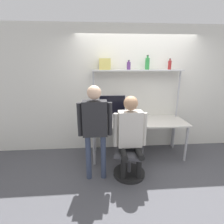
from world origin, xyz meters
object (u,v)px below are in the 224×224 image
at_px(person_seated, 130,131).
at_px(person_standing, 95,122).
at_px(bottle_red, 170,65).
at_px(storage_box, 105,64).
at_px(monitor, 112,106).
at_px(office_chair, 130,159).
at_px(cell_phone, 139,123).
at_px(bottle_green, 147,63).
at_px(laptop, 128,121).
at_px(bottle_purple, 129,66).

distance_m(person_seated, person_standing, 0.61).
relative_size(bottle_red, storage_box, 0.93).
bearing_deg(storage_box, person_seated, -67.85).
height_order(monitor, office_chair, monitor).
bearing_deg(storage_box, monitor, -12.46).
distance_m(office_chair, bottle_red, 2.07).
xyz_separation_m(cell_phone, bottle_green, (0.22, 0.39, 1.14)).
relative_size(person_seated, bottle_red, 6.55).
bearing_deg(bottle_red, bottle_green, 180.00).
height_order(laptop, bottle_red, bottle_red).
xyz_separation_m(office_chair, storage_box, (-0.39, 0.90, 1.63)).
distance_m(person_seated, bottle_green, 1.51).
bearing_deg(monitor, person_seated, -75.65).
bearing_deg(bottle_purple, bottle_green, 0.00).
xyz_separation_m(office_chair, person_seated, (-0.01, -0.04, 0.56)).
bearing_deg(person_standing, monitor, 69.46).
distance_m(bottle_purple, storage_box, 0.49).
relative_size(cell_phone, storage_box, 0.64).
bearing_deg(person_standing, storage_box, 78.28).
bearing_deg(monitor, office_chair, -74.19).
bearing_deg(bottle_green, bottle_purple, -180.00).
distance_m(monitor, bottle_red, 1.46).
bearing_deg(cell_phone, monitor, 144.31).
relative_size(laptop, storage_box, 1.25).
xyz_separation_m(office_chair, person_standing, (-0.60, -0.08, 0.74)).
bearing_deg(person_seated, person_standing, -176.58).
xyz_separation_m(bottle_red, bottle_purple, (-0.85, 0.00, -0.01)).
bearing_deg(person_seated, bottle_red, 44.43).
distance_m(cell_phone, person_standing, 1.06).
xyz_separation_m(cell_phone, storage_box, (-0.65, 0.39, 1.13)).
xyz_separation_m(person_standing, bottle_red, (1.54, 0.97, 0.87)).
relative_size(cell_phone, person_standing, 0.09).
bearing_deg(laptop, person_seated, -94.81).
bearing_deg(person_seated, office_chair, 73.09).
distance_m(cell_phone, bottle_purple, 1.18).
distance_m(laptop, storage_box, 1.22).
bearing_deg(office_chair, storage_box, 113.77).
height_order(monitor, person_seated, person_seated).
bearing_deg(cell_phone, storage_box, 148.88).
bearing_deg(bottle_green, cell_phone, -118.75).
bearing_deg(bottle_purple, storage_box, 180.00).
distance_m(bottle_red, bottle_purple, 0.85).
distance_m(cell_phone, person_seated, 0.61).
bearing_deg(person_standing, laptop, 42.70).
bearing_deg(storage_box, bottle_purple, 0.00).
distance_m(laptop, person_standing, 0.88).
height_order(person_standing, bottle_purple, bottle_purple).
relative_size(monitor, office_chair, 0.61).
relative_size(monitor, person_seated, 0.39).
xyz_separation_m(cell_phone, bottle_red, (0.69, 0.39, 1.12)).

